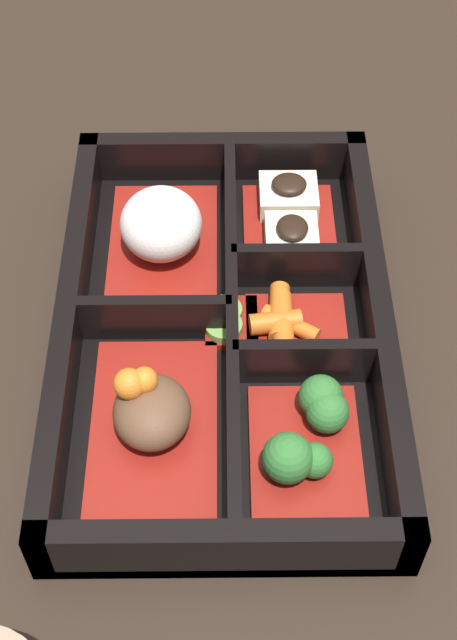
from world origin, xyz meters
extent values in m
plane|color=black|center=(0.00, 0.00, 0.00)|extent=(3.00, 3.00, 0.00)
cube|color=black|center=(0.00, 0.00, 0.01)|extent=(0.34, 0.22, 0.01)
cube|color=black|center=(0.00, -0.10, 0.02)|extent=(0.34, 0.01, 0.05)
cube|color=black|center=(0.00, 0.10, 0.02)|extent=(0.34, 0.01, 0.05)
cube|color=black|center=(-0.16, 0.00, 0.02)|extent=(0.01, 0.22, 0.05)
cube|color=black|center=(0.16, 0.00, 0.02)|extent=(0.01, 0.22, 0.05)
cube|color=black|center=(0.00, -0.01, 0.02)|extent=(0.31, 0.01, 0.05)
cube|color=black|center=(-0.04, -0.05, 0.02)|extent=(0.01, 0.09, 0.05)
cube|color=black|center=(0.05, -0.05, 0.02)|extent=(0.01, 0.09, 0.05)
cube|color=black|center=(0.00, 0.05, 0.02)|extent=(0.01, 0.10, 0.05)
cube|color=maroon|center=(-0.08, 0.04, 0.01)|extent=(0.13, 0.08, 0.01)
ellipsoid|color=brown|center=(-0.08, 0.04, 0.03)|extent=(0.05, 0.05, 0.03)
sphere|color=orange|center=(-0.07, 0.06, 0.05)|extent=(0.02, 0.02, 0.02)
sphere|color=orange|center=(-0.07, 0.05, 0.05)|extent=(0.02, 0.02, 0.02)
cube|color=maroon|center=(0.08, 0.04, 0.01)|extent=(0.13, 0.08, 0.01)
ellipsoid|color=silver|center=(0.08, 0.04, 0.04)|extent=(0.06, 0.06, 0.05)
cube|color=maroon|center=(-0.10, -0.05, 0.01)|extent=(0.10, 0.07, 0.01)
sphere|color=#2D6B2D|center=(-0.07, -0.06, 0.03)|extent=(0.03, 0.03, 0.03)
sphere|color=#2D6B2D|center=(-0.08, -0.06, 0.03)|extent=(0.03, 0.03, 0.03)
sphere|color=#2D6B2D|center=(-0.11, -0.04, 0.03)|extent=(0.03, 0.03, 0.03)
sphere|color=#2D6B2D|center=(-0.11, -0.05, 0.03)|extent=(0.02, 0.02, 0.02)
cube|color=maroon|center=(0.00, -0.05, 0.01)|extent=(0.06, 0.07, 0.01)
cylinder|color=#D1661E|center=(0.01, -0.04, 0.02)|extent=(0.05, 0.02, 0.01)
cylinder|color=#D1661E|center=(0.00, -0.04, 0.02)|extent=(0.05, 0.01, 0.01)
cylinder|color=#D1661E|center=(0.00, -0.03, 0.02)|extent=(0.02, 0.04, 0.01)
cylinder|color=#D1661E|center=(0.00, -0.04, 0.02)|extent=(0.03, 0.04, 0.01)
cube|color=maroon|center=(0.10, -0.05, 0.01)|extent=(0.09, 0.07, 0.01)
cube|color=beige|center=(0.08, -0.05, 0.02)|extent=(0.04, 0.04, 0.02)
ellipsoid|color=black|center=(0.08, -0.05, 0.04)|extent=(0.03, 0.02, 0.01)
cube|color=beige|center=(0.12, -0.05, 0.02)|extent=(0.04, 0.04, 0.02)
ellipsoid|color=black|center=(0.12, -0.05, 0.04)|extent=(0.02, 0.03, 0.01)
cube|color=maroon|center=(0.01, -0.01, 0.01)|extent=(0.04, 0.04, 0.01)
cylinder|color=#75A84C|center=(0.00, 0.00, 0.02)|extent=(0.03, 0.03, 0.01)
cylinder|color=#75A84C|center=(0.01, 0.00, 0.02)|extent=(0.03, 0.03, 0.01)
camera|label=1|loc=(-0.38, 0.00, 0.49)|focal=50.00mm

